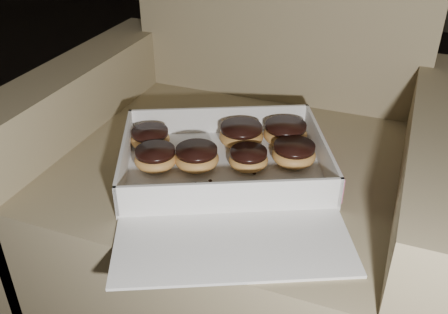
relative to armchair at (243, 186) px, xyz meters
name	(u,v)px	position (x,y,z in m)	size (l,w,h in m)	color
floor	(3,196)	(-0.80, 0.06, -0.28)	(4.50, 4.50, 0.00)	black
armchair	(243,186)	(0.00, 0.00, 0.00)	(0.85, 0.72, 0.89)	#9A8D62
bakery_box	(227,175)	(0.02, -0.16, 0.13)	(0.52, 0.55, 0.06)	white
donut_a	(197,157)	(-0.04, -0.15, 0.15)	(0.08, 0.08, 0.04)	gold
donut_b	(156,158)	(-0.11, -0.17, 0.15)	(0.08, 0.08, 0.04)	gold
donut_c	(150,138)	(-0.16, -0.11, 0.15)	(0.08, 0.08, 0.04)	gold
donut_d	(294,154)	(0.12, -0.07, 0.15)	(0.08, 0.08, 0.04)	gold
donut_e	(248,159)	(0.05, -0.11, 0.15)	(0.07, 0.07, 0.04)	gold
donut_f	(285,133)	(0.09, 0.00, 0.15)	(0.09, 0.09, 0.04)	gold
donut_g	(241,135)	(0.01, -0.04, 0.15)	(0.09, 0.09, 0.04)	gold
crumb_a	(210,181)	(0.00, -0.18, 0.13)	(0.01, 0.01, 0.00)	black
crumb_b	(196,184)	(-0.02, -0.20, 0.13)	(0.01, 0.01, 0.00)	black
crumb_c	(262,183)	(0.09, -0.16, 0.13)	(0.01, 0.01, 0.00)	black
crumb_d	(254,173)	(0.06, -0.13, 0.13)	(0.01, 0.01, 0.00)	black
crumb_e	(298,187)	(0.15, -0.14, 0.13)	(0.01, 0.01, 0.00)	black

